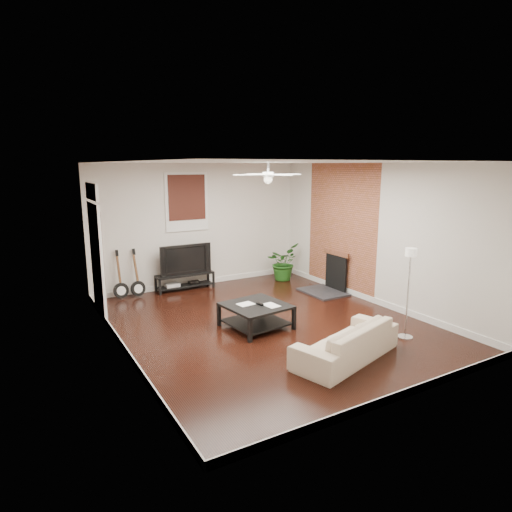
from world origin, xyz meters
The scene contains 14 objects.
room centered at (0.00, 0.00, 1.40)m, with size 5.01×6.01×2.81m.
brick_accent centered at (2.49, 1.00, 1.40)m, with size 0.02×2.20×2.80m, color #985331.
fireplace centered at (2.20, 1.00, 0.46)m, with size 0.80×1.10×0.92m, color black.
window_back centered at (-0.30, 2.97, 1.95)m, with size 1.00×0.06×1.30m, color #37170F.
door_left centered at (-2.46, 1.90, 1.25)m, with size 0.08×1.00×2.50m, color white.
tv_stand centered at (-0.48, 2.78, 0.18)m, with size 1.31×0.35×0.37m, color black.
tv centered at (-0.48, 2.80, 0.71)m, with size 1.17×0.15×0.67m, color black.
coffee_table centered at (-0.27, -0.07, 0.21)m, with size 0.98×0.98×0.41m, color black.
sofa centered at (0.24, -1.79, 0.27)m, with size 1.83×0.72×0.53m, color #BEA68F.
floor_lamp centered at (1.59, -1.69, 0.75)m, with size 0.25×0.25×1.49m, color silver, non-canonical shape.
potted_plant centered at (1.90, 2.40, 0.44)m, with size 0.79×0.69×0.88m, color #1D5317.
guitar_left centered at (-1.90, 2.75, 0.52)m, with size 0.32×0.23×1.04m, color black, non-canonical shape.
guitar_right centered at (-1.55, 2.72, 0.52)m, with size 0.32×0.23×1.04m, color black, non-canonical shape.
ceiling_fan centered at (0.00, 0.00, 2.60)m, with size 1.24×1.24×0.32m, color white, non-canonical shape.
Camera 1 is at (-3.83, -6.25, 2.75)m, focal length 30.58 mm.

